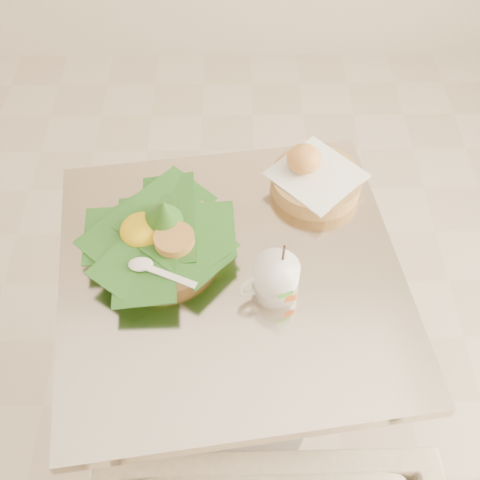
{
  "coord_description": "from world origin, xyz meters",
  "views": [
    {
      "loc": [
        0.15,
        -0.75,
        1.76
      ],
      "look_at": [
        0.16,
        -0.01,
        0.82
      ],
      "focal_mm": 45.0,
      "sensor_mm": 36.0,
      "label": 1
    }
  ],
  "objects_px": {
    "cafe_table": "(232,326)",
    "bread_basket": "(314,177)",
    "rice_basket": "(160,233)",
    "coffee_mug": "(274,278)"
  },
  "relations": [
    {
      "from": "cafe_table",
      "to": "rice_basket",
      "type": "relative_size",
      "value": 2.53
    },
    {
      "from": "cafe_table",
      "to": "bread_basket",
      "type": "relative_size",
      "value": 3.2
    },
    {
      "from": "rice_basket",
      "to": "coffee_mug",
      "type": "xyz_separation_m",
      "value": [
        0.23,
        -0.12,
        0.0
      ]
    },
    {
      "from": "cafe_table",
      "to": "bread_basket",
      "type": "distance_m",
      "value": 0.39
    },
    {
      "from": "cafe_table",
      "to": "rice_basket",
      "type": "distance_m",
      "value": 0.31
    },
    {
      "from": "bread_basket",
      "to": "cafe_table",
      "type": "bearing_deg",
      "value": -128.39
    },
    {
      "from": "rice_basket",
      "to": "bread_basket",
      "type": "distance_m",
      "value": 0.37
    },
    {
      "from": "rice_basket",
      "to": "coffee_mug",
      "type": "relative_size",
      "value": 1.97
    },
    {
      "from": "rice_basket",
      "to": "coffee_mug",
      "type": "height_order",
      "value": "same"
    },
    {
      "from": "bread_basket",
      "to": "coffee_mug",
      "type": "distance_m",
      "value": 0.3
    }
  ]
}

